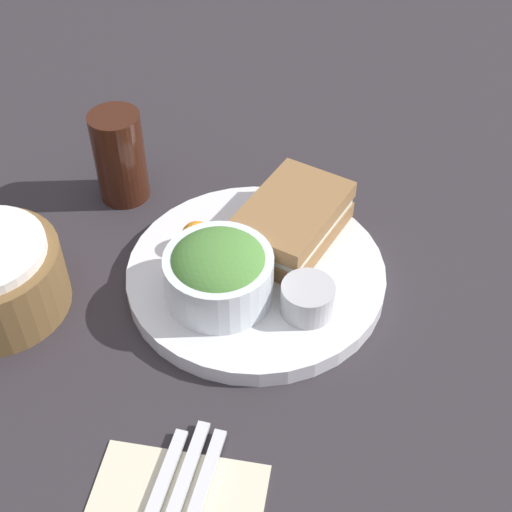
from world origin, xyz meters
The scene contains 8 objects.
ground_plane centered at (0.00, 0.00, 0.00)m, with size 4.00×4.00×0.00m, color #2D282D.
plate centered at (0.00, 0.00, 0.01)m, with size 0.30×0.30×0.02m, color silver.
sandwich centered at (0.06, -0.03, 0.05)m, with size 0.17×0.14×0.05m.
salad_bowl centered at (-0.05, 0.03, 0.06)m, with size 0.12×0.12×0.07m.
dressing_cup centered at (-0.05, -0.07, 0.04)m, with size 0.06×0.06×0.04m, color #B7B7BC.
orange_wedge centered at (0.02, 0.07, 0.04)m, with size 0.04×0.04×0.04m, color orange.
drink_glass centered at (0.13, 0.20, 0.06)m, with size 0.07×0.07×0.12m, color #38190F.
spoon centered at (-0.30, 0.04, 0.01)m, with size 0.17×0.01×0.01m, color silver.
Camera 1 is at (-0.56, -0.10, 0.61)m, focal length 50.00 mm.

